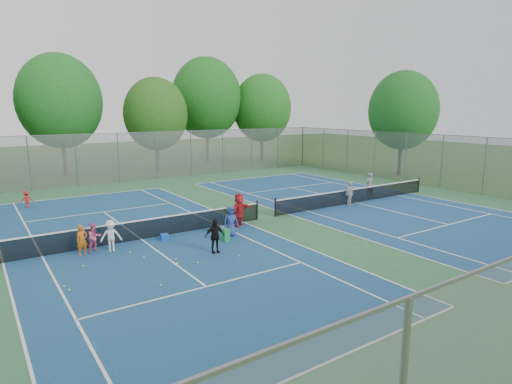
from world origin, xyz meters
TOP-DOWN VIEW (x-y plane):
  - ground at (0.00, 0.00)m, footprint 120.00×120.00m
  - court_pad at (0.00, 0.00)m, footprint 32.00×32.00m
  - court_left at (-7.00, 0.00)m, footprint 10.97×23.77m
  - court_right at (7.00, 0.00)m, footprint 10.97×23.77m
  - net_left at (-7.00, 0.00)m, footprint 12.87×0.10m
  - net_right at (7.00, 0.00)m, footprint 12.87×0.10m
  - fence_north at (0.00, 16.00)m, footprint 32.00×0.10m
  - fence_east at (16.00, 0.00)m, footprint 0.10×32.00m
  - tree_nl at (-6.00, 23.00)m, footprint 7.20×7.20m
  - tree_nc at (2.00, 21.00)m, footprint 6.00×6.00m
  - tree_nr at (9.00, 24.00)m, footprint 7.60×7.60m
  - tree_ne at (15.00, 22.00)m, footprint 6.60×6.60m
  - tree_side_e at (19.00, 6.00)m, footprint 6.00×6.00m
  - ball_crate at (-6.16, -0.69)m, footprint 0.38×0.38m
  - ball_hopper at (-3.95, -2.39)m, footprint 0.35×0.35m
  - student_a at (-9.69, -0.72)m, footprint 0.52×0.40m
  - student_b at (-9.17, -0.60)m, footprint 0.72×0.63m
  - student_c at (-8.56, -0.86)m, footprint 0.96×0.69m
  - student_d at (-5.08, -3.49)m, footprint 0.88×0.47m
  - student_e at (-3.31, -1.81)m, footprint 0.76×0.55m
  - student_f at (-2.08, -0.60)m, footprint 1.66×1.16m
  - child_far_baseline at (-10.52, 10.14)m, footprint 0.67×0.39m
  - instructor at (8.93, 0.64)m, footprint 0.64×0.44m
  - teen_court_b at (6.07, -0.34)m, footprint 0.92×0.53m
  - tennis_ball_0 at (-8.05, -1.63)m, footprint 0.07×0.07m
  - tennis_ball_1 at (-8.26, -5.50)m, footprint 0.07×0.07m
  - tennis_ball_2 at (-10.87, -4.20)m, footprint 0.07×0.07m
  - tennis_ball_3 at (-10.96, -3.78)m, footprint 0.07×0.07m
  - tennis_ball_4 at (-6.94, -3.86)m, footprint 0.07×0.07m
  - tennis_ball_5 at (-7.78, -2.53)m, footprint 0.07×0.07m
  - tennis_ball_6 at (-6.25, -4.25)m, footprint 0.07×0.07m
  - tennis_ball_7 at (-10.01, -2.17)m, footprint 0.07×0.07m
  - tennis_ball_8 at (-4.52, -4.47)m, footprint 0.07×0.07m
  - tennis_ball_9 at (-7.07, -1.57)m, footprint 0.07×0.07m
  - tennis_ball_10 at (-6.79, -3.41)m, footprint 0.07×0.07m

SIDE VIEW (x-z plane):
  - ground at x=0.00m, z-range 0.00..0.00m
  - court_pad at x=0.00m, z-range 0.00..0.01m
  - court_left at x=-7.00m, z-range 0.01..0.02m
  - court_right at x=7.00m, z-range 0.01..0.02m
  - tennis_ball_0 at x=-8.05m, z-range 0.00..0.07m
  - tennis_ball_1 at x=-8.26m, z-range 0.00..0.07m
  - tennis_ball_2 at x=-10.87m, z-range 0.00..0.07m
  - tennis_ball_3 at x=-10.96m, z-range 0.00..0.07m
  - tennis_ball_4 at x=-6.94m, z-range 0.00..0.07m
  - tennis_ball_5 at x=-7.78m, z-range 0.00..0.07m
  - tennis_ball_6 at x=-6.25m, z-range 0.00..0.07m
  - tennis_ball_7 at x=-10.01m, z-range 0.00..0.07m
  - tennis_ball_8 at x=-4.52m, z-range 0.00..0.07m
  - tennis_ball_9 at x=-7.07m, z-range 0.00..0.07m
  - tennis_ball_10 at x=-6.79m, z-range 0.00..0.07m
  - ball_crate at x=-6.16m, z-range 0.00..0.29m
  - ball_hopper at x=-3.95m, z-range 0.00..0.60m
  - net_left at x=-7.00m, z-range 0.00..0.91m
  - net_right at x=7.00m, z-range 0.00..0.91m
  - child_far_baseline at x=-10.52m, z-range 0.00..1.02m
  - student_b at x=-9.17m, z-range 0.00..1.25m
  - student_a at x=-9.69m, z-range 0.00..1.27m
  - student_c at x=-8.56m, z-range 0.00..1.34m
  - student_d at x=-5.08m, z-range 0.00..1.44m
  - student_e at x=-3.31m, z-range 0.00..1.44m
  - teen_court_b at x=6.07m, z-range 0.00..1.48m
  - instructor at x=8.93m, z-range 0.00..1.70m
  - student_f at x=-2.08m, z-range 0.00..1.72m
  - fence_north at x=0.00m, z-range 0.00..4.00m
  - fence_east at x=16.00m, z-range 0.00..4.00m
  - tree_nc at x=2.00m, z-range 0.97..9.82m
  - tree_side_e at x=19.00m, z-range 1.14..10.34m
  - tree_ne at x=15.00m, z-range 1.08..10.85m
  - tree_nl at x=-6.00m, z-range 1.20..11.89m
  - tree_nr at x=9.00m, z-range 1.33..12.75m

